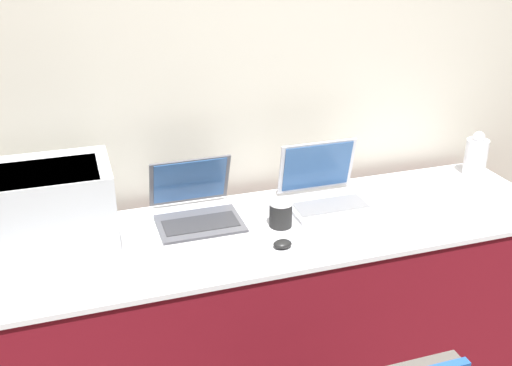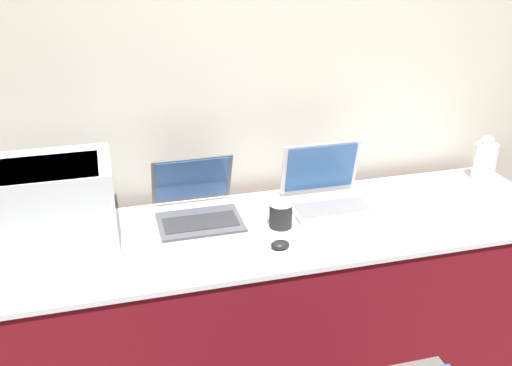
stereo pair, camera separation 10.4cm
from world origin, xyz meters
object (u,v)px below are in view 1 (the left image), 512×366
(external_keyboard, at_px, (214,253))
(coffee_cup, at_px, (280,214))
(laptop_left, at_px, (196,208))
(metal_pitcher, at_px, (476,156))
(mouse, at_px, (283,244))
(laptop_right, at_px, (325,191))
(printer, at_px, (52,204))

(external_keyboard, height_order, coffee_cup, coffee_cup)
(laptop_left, xyz_separation_m, coffee_cup, (0.29, -0.15, 0.00))
(external_keyboard, bearing_deg, metal_pitcher, 13.99)
(laptop_left, relative_size, metal_pitcher, 1.56)
(laptop_left, bearing_deg, mouse, -50.97)
(mouse, bearing_deg, laptop_right, 44.58)
(printer, distance_m, metal_pitcher, 1.84)
(printer, xyz_separation_m, laptop_left, (0.52, 0.03, -0.11))
(mouse, bearing_deg, printer, 160.56)
(mouse, relative_size, metal_pitcher, 0.33)
(laptop_right, xyz_separation_m, metal_pitcher, (0.78, 0.06, 0.04))
(laptop_right, distance_m, mouse, 0.41)
(laptop_right, bearing_deg, printer, -179.16)
(printer, bearing_deg, laptop_right, 0.84)
(printer, height_order, metal_pitcher, printer)
(mouse, bearing_deg, laptop_left, 129.03)
(laptop_right, bearing_deg, laptop_left, 178.09)
(printer, relative_size, metal_pitcher, 2.02)
(coffee_cup, bearing_deg, metal_pitcher, 10.71)
(mouse, xyz_separation_m, metal_pitcher, (1.07, 0.35, 0.08))
(laptop_left, bearing_deg, laptop_right, -1.91)
(laptop_right, distance_m, coffee_cup, 0.28)
(printer, height_order, laptop_left, printer)
(printer, distance_m, coffee_cup, 0.83)
(mouse, height_order, metal_pitcher, metal_pitcher)
(coffee_cup, distance_m, mouse, 0.17)
(printer, distance_m, laptop_right, 1.07)
(mouse, bearing_deg, external_keyboard, 174.94)
(laptop_right, bearing_deg, coffee_cup, -151.89)
(laptop_left, bearing_deg, external_keyboard, -90.11)
(printer, bearing_deg, mouse, -19.44)
(laptop_left, height_order, coffee_cup, laptop_left)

